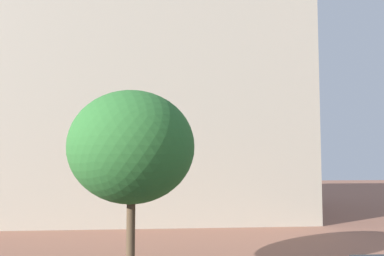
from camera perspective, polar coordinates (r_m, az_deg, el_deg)
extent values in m
cube|color=#B2A893|center=(31.99, -7.23, 2.93)|extent=(22.76, 15.97, 16.36)
cube|color=#B2A893|center=(33.70, -11.30, 14.48)|extent=(4.35, 4.35, 29.94)
cylinder|color=#B2A893|center=(27.33, 13.63, 9.02)|extent=(2.80, 2.80, 20.83)
cylinder|color=brown|center=(13.61, -8.84, -15.91)|extent=(0.29, 0.29, 2.87)
ellipsoid|color=#2D6B2D|center=(13.33, -8.68, -2.70)|extent=(4.19, 4.19, 3.78)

